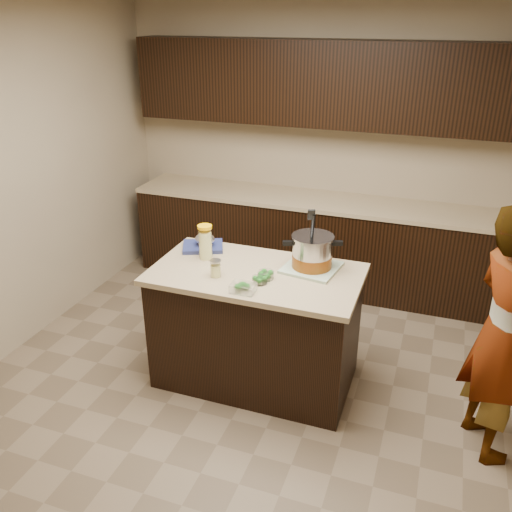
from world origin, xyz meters
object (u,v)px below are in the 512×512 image
at_px(island, 256,327).
at_px(stock_pot, 312,254).
at_px(person, 504,335).
at_px(lemonade_pitcher, 205,243).

distance_m(island, stock_pot, 0.69).
bearing_deg(person, lemonade_pitcher, 59.11).
relative_size(island, lemonade_pitcher, 5.75).
height_order(island, lemonade_pitcher, lemonade_pitcher).
relative_size(island, stock_pot, 3.49).
xyz_separation_m(island, lemonade_pitcher, (-0.42, 0.09, 0.57)).
bearing_deg(person, island, 60.48).
height_order(island, person, person).
bearing_deg(stock_pot, island, -173.32).
bearing_deg(island, stock_pot, 26.26).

